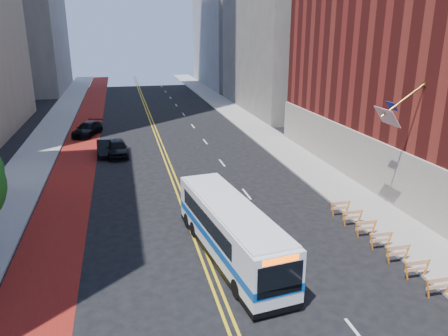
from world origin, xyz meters
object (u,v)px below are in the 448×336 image
car_b (105,148)px  car_c (87,129)px  transit_bus (230,230)px  car_a (117,148)px

car_b → car_c: size_ratio=0.85×
transit_bus → car_c: size_ratio=2.20×
car_b → car_c: bearing=101.7°
car_c → transit_bus: bearing=-52.8°
car_a → car_c: bearing=105.7°
car_a → car_b: 1.27m
car_b → car_c: 9.05m
transit_bus → car_c: (-9.01, 30.61, -0.83)m
transit_bus → car_a: transit_bus is taller
car_a → transit_bus: bearing=-78.0°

